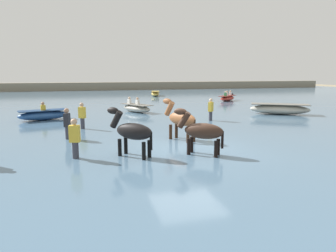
{
  "coord_description": "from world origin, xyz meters",
  "views": [
    {
      "loc": [
        -3.44,
        -9.81,
        3.02
      ],
      "look_at": [
        -0.19,
        1.98,
        0.85
      ],
      "focal_mm": 31.72,
      "sensor_mm": 36.0,
      "label": 1
    }
  ],
  "objects_px": {
    "horse_flank_dark_bay": "(202,132)",
    "person_onlooker_left": "(82,118)",
    "person_wading_close": "(211,112)",
    "person_wading_mid": "(67,127)",
    "boat_far_inshore": "(280,109)",
    "person_spectator_far": "(75,142)",
    "boat_near_starboard": "(137,108)",
    "horse_lead_black": "(132,133)",
    "boat_mid_outer": "(43,115)",
    "boat_far_offshore": "(155,94)",
    "boat_distant_east": "(227,98)",
    "horse_trailing_chestnut": "(181,120)"
  },
  "relations": [
    {
      "from": "horse_trailing_chestnut",
      "to": "person_wading_mid",
      "type": "height_order",
      "value": "horse_trailing_chestnut"
    },
    {
      "from": "person_onlooker_left",
      "to": "person_wading_mid",
      "type": "height_order",
      "value": "same"
    },
    {
      "from": "boat_mid_outer",
      "to": "boat_far_offshore",
      "type": "bearing_deg",
      "value": 57.48
    },
    {
      "from": "horse_trailing_chestnut",
      "to": "person_wading_mid",
      "type": "bearing_deg",
      "value": 162.41
    },
    {
      "from": "boat_far_offshore",
      "to": "person_wading_mid",
      "type": "height_order",
      "value": "person_wading_mid"
    },
    {
      "from": "person_wading_close",
      "to": "person_wading_mid",
      "type": "height_order",
      "value": "same"
    },
    {
      "from": "horse_lead_black",
      "to": "person_wading_close",
      "type": "distance_m",
      "value": 8.26
    },
    {
      "from": "boat_far_inshore",
      "to": "person_spectator_far",
      "type": "relative_size",
      "value": 2.37
    },
    {
      "from": "boat_mid_outer",
      "to": "boat_distant_east",
      "type": "height_order",
      "value": "boat_mid_outer"
    },
    {
      "from": "person_wading_close",
      "to": "boat_distant_east",
      "type": "bearing_deg",
      "value": 59.24
    },
    {
      "from": "horse_lead_black",
      "to": "horse_trailing_chestnut",
      "type": "distance_m",
      "value": 2.93
    },
    {
      "from": "horse_flank_dark_bay",
      "to": "boat_mid_outer",
      "type": "height_order",
      "value": "horse_flank_dark_bay"
    },
    {
      "from": "person_wading_mid",
      "to": "boat_mid_outer",
      "type": "bearing_deg",
      "value": 105.98
    },
    {
      "from": "horse_trailing_chestnut",
      "to": "boat_near_starboard",
      "type": "height_order",
      "value": "horse_trailing_chestnut"
    },
    {
      "from": "person_onlooker_left",
      "to": "boat_mid_outer",
      "type": "bearing_deg",
      "value": 122.25
    },
    {
      "from": "horse_lead_black",
      "to": "horse_trailing_chestnut",
      "type": "relative_size",
      "value": 0.96
    },
    {
      "from": "boat_near_starboard",
      "to": "person_wading_close",
      "type": "distance_m",
      "value": 6.01
    },
    {
      "from": "horse_trailing_chestnut",
      "to": "boat_mid_outer",
      "type": "xyz_separation_m",
      "value": [
        -6.08,
        7.17,
        -0.54
      ]
    },
    {
      "from": "boat_distant_east",
      "to": "person_spectator_far",
      "type": "height_order",
      "value": "person_spectator_far"
    },
    {
      "from": "person_spectator_far",
      "to": "person_wading_close",
      "type": "relative_size",
      "value": 1.0
    },
    {
      "from": "boat_mid_outer",
      "to": "person_wading_mid",
      "type": "height_order",
      "value": "person_wading_mid"
    },
    {
      "from": "horse_flank_dark_bay",
      "to": "boat_near_starboard",
      "type": "height_order",
      "value": "horse_flank_dark_bay"
    },
    {
      "from": "horse_lead_black",
      "to": "horse_flank_dark_bay",
      "type": "bearing_deg",
      "value": -10.09
    },
    {
      "from": "horse_flank_dark_bay",
      "to": "boat_mid_outer",
      "type": "relative_size",
      "value": 0.64
    },
    {
      "from": "boat_distant_east",
      "to": "horse_trailing_chestnut",
      "type": "bearing_deg",
      "value": -122.42
    },
    {
      "from": "boat_far_offshore",
      "to": "boat_distant_east",
      "type": "bearing_deg",
      "value": -55.96
    },
    {
      "from": "person_onlooker_left",
      "to": "horse_flank_dark_bay",
      "type": "bearing_deg",
      "value": -57.0
    },
    {
      "from": "boat_far_inshore",
      "to": "person_wading_close",
      "type": "relative_size",
      "value": 2.37
    },
    {
      "from": "boat_mid_outer",
      "to": "person_wading_mid",
      "type": "bearing_deg",
      "value": -74.02
    },
    {
      "from": "horse_lead_black",
      "to": "person_spectator_far",
      "type": "distance_m",
      "value": 1.83
    },
    {
      "from": "boat_distant_east",
      "to": "horse_lead_black",
      "type": "bearing_deg",
      "value": -124.82
    },
    {
      "from": "horse_flank_dark_bay",
      "to": "person_onlooker_left",
      "type": "distance_m",
      "value": 7.08
    },
    {
      "from": "boat_mid_outer",
      "to": "person_wading_close",
      "type": "relative_size",
      "value": 1.78
    },
    {
      "from": "horse_lead_black",
      "to": "horse_flank_dark_bay",
      "type": "distance_m",
      "value": 2.28
    },
    {
      "from": "horse_flank_dark_bay",
      "to": "boat_distant_east",
      "type": "bearing_deg",
      "value": 61.01
    },
    {
      "from": "boat_far_offshore",
      "to": "horse_flank_dark_bay",
      "type": "bearing_deg",
      "value": -99.66
    },
    {
      "from": "boat_far_offshore",
      "to": "person_onlooker_left",
      "type": "distance_m",
      "value": 21.6
    },
    {
      "from": "horse_lead_black",
      "to": "person_spectator_far",
      "type": "height_order",
      "value": "horse_lead_black"
    },
    {
      "from": "horse_flank_dark_bay",
      "to": "person_spectator_far",
      "type": "xyz_separation_m",
      "value": [
        -4.03,
        0.65,
        -0.24
      ]
    },
    {
      "from": "person_wading_close",
      "to": "boat_far_offshore",
      "type": "bearing_deg",
      "value": 86.43
    },
    {
      "from": "boat_distant_east",
      "to": "boat_near_starboard",
      "type": "bearing_deg",
      "value": -148.18
    },
    {
      "from": "boat_mid_outer",
      "to": "boat_far_inshore",
      "type": "bearing_deg",
      "value": -5.95
    },
    {
      "from": "boat_far_offshore",
      "to": "boat_mid_outer",
      "type": "distance_m",
      "value": 19.49
    },
    {
      "from": "boat_near_starboard",
      "to": "boat_far_inshore",
      "type": "bearing_deg",
      "value": -21.93
    },
    {
      "from": "horse_lead_black",
      "to": "boat_far_offshore",
      "type": "relative_size",
      "value": 0.65
    },
    {
      "from": "horse_flank_dark_bay",
      "to": "boat_mid_outer",
      "type": "distance_m",
      "value": 11.24
    },
    {
      "from": "person_spectator_far",
      "to": "person_wading_close",
      "type": "height_order",
      "value": "same"
    },
    {
      "from": "boat_far_offshore",
      "to": "person_spectator_far",
      "type": "xyz_separation_m",
      "value": [
        -8.43,
        -25.24,
        0.24
      ]
    },
    {
      "from": "boat_far_inshore",
      "to": "person_wading_mid",
      "type": "bearing_deg",
      "value": -162.18
    },
    {
      "from": "horse_lead_black",
      "to": "person_onlooker_left",
      "type": "distance_m",
      "value": 5.77
    }
  ]
}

